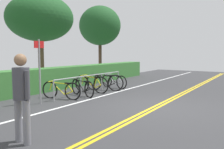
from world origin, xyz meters
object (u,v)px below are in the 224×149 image
at_px(sign_post_near, 40,65).
at_px(tree_far_right, 100,26).
at_px(bike_rack, 92,79).
at_px(bicycle_3, 105,82).
at_px(bicycle_0, 61,90).
at_px(pedestrian, 21,92).
at_px(bicycle_1, 82,88).
at_px(tree_mid, 40,18).
at_px(bicycle_2, 91,84).
at_px(bicycle_4, 114,81).

height_order(sign_post_near, tree_far_right, tree_far_right).
xyz_separation_m(bike_rack, bicycle_3, (0.83, -0.12, -0.22)).
xyz_separation_m(bike_rack, bicycle_0, (-1.81, 0.10, -0.26)).
relative_size(bicycle_3, sign_post_near, 0.80).
bearing_deg(pedestrian, bicycle_0, 34.83).
xyz_separation_m(bicycle_0, sign_post_near, (-1.02, -0.01, 1.01)).
bearing_deg(tree_far_right, bicycle_1, -149.66).
relative_size(bicycle_0, bicycle_3, 0.94).
distance_m(pedestrian, tree_far_right, 14.24).
distance_m(bicycle_3, tree_mid, 5.14).
relative_size(bicycle_2, sign_post_near, 0.80).
relative_size(bicycle_3, pedestrian, 1.01).
bearing_deg(bicycle_2, pedestrian, -155.52).
xyz_separation_m(pedestrian, sign_post_near, (2.67, 2.56, 0.32)).
distance_m(bicycle_0, sign_post_near, 1.43).
bearing_deg(tree_mid, pedestrian, -133.71).
xyz_separation_m(pedestrian, tree_far_right, (12.23, 6.76, 2.76)).
height_order(bicycle_3, tree_mid, tree_mid).
bearing_deg(bicycle_3, bike_rack, 171.42).
height_order(bike_rack, tree_mid, tree_mid).
bearing_deg(sign_post_near, bicycle_1, -6.41).
relative_size(bike_rack, bicycle_1, 2.80).
distance_m(bicycle_3, tree_far_right, 8.12).
height_order(bicycle_0, pedestrian, pedestrian).
xyz_separation_m(bicycle_0, pedestrian, (-3.69, -2.57, 0.69)).
relative_size(bicycle_4, sign_post_near, 0.75).
xyz_separation_m(bicycle_3, tree_mid, (-0.25, 4.00, 3.21)).
xyz_separation_m(bicycle_2, pedestrian, (-5.50, -2.51, 0.65)).
distance_m(bicycle_0, bicycle_4, 3.56).
bearing_deg(bicycle_2, bicycle_1, -168.29).
bearing_deg(bicycle_3, tree_far_right, 36.77).
height_order(bike_rack, bicycle_0, bike_rack).
distance_m(bicycle_2, pedestrian, 6.08).
xyz_separation_m(bike_rack, bicycle_2, (0.01, 0.04, -0.22)).
bearing_deg(bicycle_4, tree_mid, 106.54).
bearing_deg(tree_mid, bike_rack, -98.41).
distance_m(pedestrian, sign_post_near, 3.71).
bearing_deg(bicycle_0, bicycle_3, -4.82).
bearing_deg(pedestrian, tree_mid, 46.29).
height_order(bicycle_1, tree_far_right, tree_far_right).
bearing_deg(bicycle_1, bicycle_3, 0.37).
bearing_deg(pedestrian, bicycle_4, 18.29).
bearing_deg(bike_rack, bicycle_3, -8.58).
height_order(bike_rack, bicycle_4, bike_rack).
distance_m(bicycle_1, tree_mid, 5.35).
xyz_separation_m(pedestrian, tree_mid, (6.07, 6.35, 2.56)).
height_order(bicycle_0, bicycle_1, bicycle_0).
bearing_deg(bicycle_1, bicycle_4, 1.37).
distance_m(bike_rack, tree_far_right, 8.59).
height_order(bicycle_0, sign_post_near, sign_post_near).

